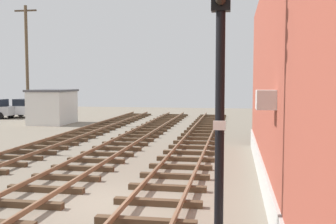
{
  "coord_description": "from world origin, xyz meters",
  "views": [
    {
      "loc": [
        3.41,
        -10.72,
        3.49
      ],
      "look_at": [
        0.19,
        8.33,
        1.96
      ],
      "focal_mm": 42.81,
      "sensor_mm": 36.0,
      "label": 1
    }
  ],
  "objects": [
    {
      "name": "track_centre",
      "position": [
        -2.41,
        0.0,
        0.13
      ],
      "size": [
        2.5,
        57.77,
        0.32
      ],
      "color": "#4C3826",
      "rests_on": "ground"
    },
    {
      "name": "ground_plane",
      "position": [
        0.0,
        0.0,
        0.0
      ],
      "size": [
        80.0,
        80.0,
        0.0
      ],
      "primitive_type": "plane",
      "color": "slate"
    },
    {
      "name": "utility_pole_far",
      "position": [
        -12.75,
        18.56,
        4.84
      ],
      "size": [
        1.8,
        0.24,
        9.3
      ],
      "color": "brown",
      "rests_on": "ground"
    },
    {
      "name": "signal_mast",
      "position": [
        3.11,
        -2.99,
        3.67
      ],
      "size": [
        0.36,
        0.4,
        5.89
      ],
      "color": "black",
      "rests_on": "ground"
    },
    {
      "name": "control_hut",
      "position": [
        -11.13,
        19.46,
        1.39
      ],
      "size": [
        3.0,
        3.8,
        2.76
      ],
      "color": "silver",
      "rests_on": "ground"
    },
    {
      "name": "parked_car_white",
      "position": [
        -15.8,
        24.11,
        0.9
      ],
      "size": [
        4.2,
        2.04,
        1.76
      ],
      "color": "silver",
      "rests_on": "ground"
    },
    {
      "name": "track_near_building",
      "position": [
        1.31,
        -0.0,
        0.13
      ],
      "size": [
        2.5,
        57.77,
        0.32
      ],
      "color": "#4C3826",
      "rests_on": "ground"
    }
  ]
}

